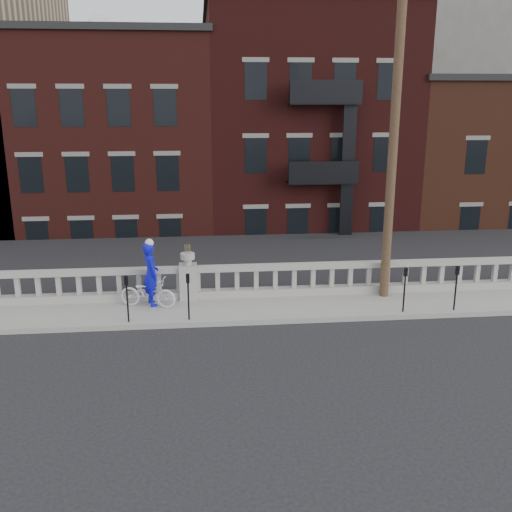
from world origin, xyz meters
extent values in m
plane|color=black|center=(0.00, 0.00, 0.00)|extent=(120.00, 120.00, 0.00)
cube|color=gray|center=(0.00, 3.00, 0.07)|extent=(32.00, 2.20, 0.15)
cube|color=gray|center=(0.00, 3.95, 0.28)|extent=(28.00, 0.34, 0.25)
cube|color=gray|center=(0.00, 3.95, 1.10)|extent=(28.00, 0.34, 0.16)
cube|color=gray|center=(0.00, 3.95, 0.70)|extent=(0.55, 0.55, 1.10)
cylinder|color=gray|center=(0.00, 3.95, 1.35)|extent=(0.24, 0.24, 0.20)
cylinder|color=gray|center=(0.00, 3.95, 1.53)|extent=(0.44, 0.44, 0.18)
cube|color=#605E59|center=(0.00, 4.30, -2.42)|extent=(36.00, 0.50, 5.15)
cube|color=black|center=(0.00, 25.95, -5.25)|extent=(80.00, 44.00, 0.50)
cube|color=#595651|center=(-2.00, 8.45, -3.00)|extent=(16.00, 7.00, 4.00)
cube|color=#595651|center=(22.00, 32.95, 4.00)|extent=(14.00, 14.00, 18.00)
cube|color=#441713|center=(-4.00, 19.95, 2.00)|extent=(10.00, 14.00, 14.00)
cube|color=black|center=(-4.00, 19.95, 9.15)|extent=(10.30, 14.30, 0.30)
cube|color=#37100F|center=(6.00, 19.95, 2.75)|extent=(10.00, 14.00, 15.50)
cube|color=black|center=(6.00, 19.95, 10.65)|extent=(10.30, 14.30, 0.30)
cube|color=#4E2617|center=(16.00, 19.95, 1.00)|extent=(10.00, 14.00, 12.00)
cube|color=black|center=(16.00, 19.95, 7.15)|extent=(10.30, 14.30, 0.30)
cylinder|color=#422D1E|center=(6.20, 3.60, 5.15)|extent=(0.28, 0.28, 10.00)
cylinder|color=black|center=(-1.67, 2.15, 0.70)|extent=(0.05, 0.05, 1.10)
cube|color=black|center=(-1.67, 2.15, 1.38)|extent=(0.10, 0.08, 0.26)
cube|color=black|center=(-1.67, 2.10, 1.42)|extent=(0.06, 0.01, 0.08)
cylinder|color=black|center=(0.03, 2.15, 0.70)|extent=(0.05, 0.05, 1.10)
cube|color=black|center=(0.03, 2.15, 1.38)|extent=(0.10, 0.08, 0.26)
cube|color=black|center=(0.03, 2.10, 1.42)|extent=(0.06, 0.01, 0.08)
cylinder|color=black|center=(6.32, 2.15, 0.70)|extent=(0.05, 0.05, 1.10)
cube|color=black|center=(6.32, 2.15, 1.38)|extent=(0.10, 0.08, 0.26)
cube|color=black|center=(6.32, 2.10, 1.42)|extent=(0.06, 0.01, 0.08)
cylinder|color=black|center=(7.88, 2.15, 0.70)|extent=(0.05, 0.05, 1.10)
cube|color=black|center=(7.88, 2.15, 1.38)|extent=(0.10, 0.08, 0.26)
cube|color=black|center=(7.88, 2.10, 1.42)|extent=(0.06, 0.01, 0.08)
imported|color=silver|center=(-1.21, 3.32, 0.60)|extent=(1.82, 1.06, 0.91)
imported|color=#0D0ECC|center=(-1.11, 3.49, 1.13)|extent=(0.69, 0.83, 1.96)
camera|label=1|loc=(0.45, -13.13, 6.26)|focal=40.00mm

